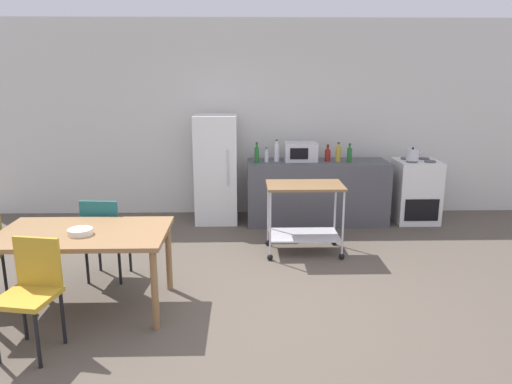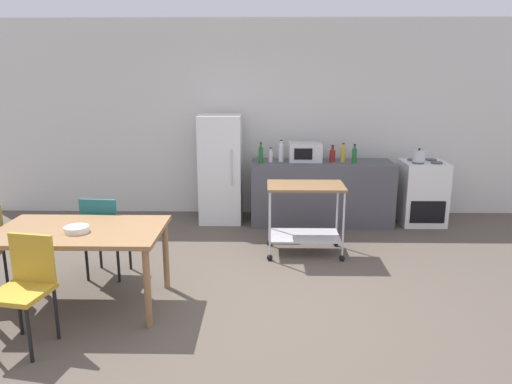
{
  "view_description": "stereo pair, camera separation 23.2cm",
  "coord_description": "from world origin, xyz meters",
  "px_view_note": "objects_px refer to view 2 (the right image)",
  "views": [
    {
      "loc": [
        -0.15,
        -4.17,
        2.13
      ],
      "look_at": [
        -0.01,
        1.2,
        0.8
      ],
      "focal_mm": 33.98,
      "sensor_mm": 36.0,
      "label": 1
    },
    {
      "loc": [
        0.09,
        -4.17,
        2.13
      ],
      "look_at": [
        -0.01,
        1.2,
        0.8
      ],
      "focal_mm": 33.98,
      "sensor_mm": 36.0,
      "label": 2
    }
  ],
  "objects_px": {
    "kitchen_cart": "(305,207)",
    "microwave": "(305,152)",
    "chair_teal": "(104,231)",
    "kettle": "(419,156)",
    "fruit_bowl": "(76,229)",
    "bottle_vinegar": "(332,155)",
    "stove_oven": "(422,193)",
    "bottle_sparkling_water": "(343,154)",
    "bottle_soy_sauce": "(354,155)",
    "chair_mustard": "(25,284)",
    "dining_table": "(80,237)",
    "bottle_hot_sauce": "(281,152)",
    "refrigerator": "(221,169)",
    "bottle_wine": "(271,156)",
    "bottle_soda": "(261,154)"
  },
  "relations": [
    {
      "from": "stove_oven",
      "to": "kitchen_cart",
      "type": "relative_size",
      "value": 1.01
    },
    {
      "from": "bottle_vinegar",
      "to": "bottle_soy_sauce",
      "type": "height_order",
      "value": "bottle_soy_sauce"
    },
    {
      "from": "stove_oven",
      "to": "bottle_soy_sauce",
      "type": "distance_m",
      "value": 1.16
    },
    {
      "from": "bottle_hot_sauce",
      "to": "microwave",
      "type": "relative_size",
      "value": 0.67
    },
    {
      "from": "chair_mustard",
      "to": "bottle_vinegar",
      "type": "distance_m",
      "value": 4.38
    },
    {
      "from": "refrigerator",
      "to": "bottle_vinegar",
      "type": "relative_size",
      "value": 6.56
    },
    {
      "from": "kettle",
      "to": "fruit_bowl",
      "type": "bearing_deg",
      "value": -145.36
    },
    {
      "from": "bottle_wine",
      "to": "bottle_hot_sauce",
      "type": "bearing_deg",
      "value": 17.7
    },
    {
      "from": "chair_teal",
      "to": "chair_mustard",
      "type": "xyz_separation_m",
      "value": [
        -0.2,
        -1.31,
        0.0
      ]
    },
    {
      "from": "fruit_bowl",
      "to": "kettle",
      "type": "height_order",
      "value": "kettle"
    },
    {
      "from": "bottle_wine",
      "to": "kettle",
      "type": "distance_m",
      "value": 2.06
    },
    {
      "from": "bottle_soda",
      "to": "bottle_wine",
      "type": "relative_size",
      "value": 1.38
    },
    {
      "from": "bottle_wine",
      "to": "dining_table",
      "type": "bearing_deg",
      "value": -124.21
    },
    {
      "from": "bottle_hot_sauce",
      "to": "bottle_soy_sauce",
      "type": "xyz_separation_m",
      "value": [
        1.02,
        -0.08,
        -0.02
      ]
    },
    {
      "from": "bottle_soda",
      "to": "kettle",
      "type": "xyz_separation_m",
      "value": [
        2.2,
        0.01,
        -0.02
      ]
    },
    {
      "from": "bottle_vinegar",
      "to": "stove_oven",
      "type": "bearing_deg",
      "value": 0.22
    },
    {
      "from": "chair_teal",
      "to": "stove_oven",
      "type": "bearing_deg",
      "value": -148.33
    },
    {
      "from": "kitchen_cart",
      "to": "microwave",
      "type": "relative_size",
      "value": 1.98
    },
    {
      "from": "bottle_wine",
      "to": "bottle_vinegar",
      "type": "relative_size",
      "value": 0.88
    },
    {
      "from": "kitchen_cart",
      "to": "bottle_vinegar",
      "type": "bearing_deg",
      "value": 69.16
    },
    {
      "from": "bottle_soy_sauce",
      "to": "fruit_bowl",
      "type": "relative_size",
      "value": 1.22
    },
    {
      "from": "fruit_bowl",
      "to": "bottle_vinegar",
      "type": "bearing_deg",
      "value": 46.1
    },
    {
      "from": "refrigerator",
      "to": "bottle_hot_sauce",
      "type": "relative_size",
      "value": 5.03
    },
    {
      "from": "chair_teal",
      "to": "bottle_soy_sauce",
      "type": "bearing_deg",
      "value": -142.09
    },
    {
      "from": "chair_mustard",
      "to": "bottle_wine",
      "type": "relative_size",
      "value": 4.3
    },
    {
      "from": "kitchen_cart",
      "to": "microwave",
      "type": "height_order",
      "value": "microwave"
    },
    {
      "from": "dining_table",
      "to": "bottle_hot_sauce",
      "type": "distance_m",
      "value": 3.27
    },
    {
      "from": "dining_table",
      "to": "refrigerator",
      "type": "relative_size",
      "value": 0.97
    },
    {
      "from": "chair_mustard",
      "to": "fruit_bowl",
      "type": "bearing_deg",
      "value": 81.32
    },
    {
      "from": "chair_mustard",
      "to": "stove_oven",
      "type": "relative_size",
      "value": 0.97
    },
    {
      "from": "stove_oven",
      "to": "bottle_vinegar",
      "type": "height_order",
      "value": "bottle_vinegar"
    },
    {
      "from": "chair_mustard",
      "to": "microwave",
      "type": "bearing_deg",
      "value": 64.55
    },
    {
      "from": "dining_table",
      "to": "chair_teal",
      "type": "xyz_separation_m",
      "value": [
        0.0,
        0.64,
        -0.15
      ]
    },
    {
      "from": "bottle_soy_sauce",
      "to": "microwave",
      "type": "bearing_deg",
      "value": 169.4
    },
    {
      "from": "chair_teal",
      "to": "bottle_vinegar",
      "type": "relative_size",
      "value": 3.77
    },
    {
      "from": "bottle_sparkling_water",
      "to": "kettle",
      "type": "bearing_deg",
      "value": -2.97
    },
    {
      "from": "bottle_sparkling_water",
      "to": "bottle_soy_sauce",
      "type": "distance_m",
      "value": 0.16
    },
    {
      "from": "chair_mustard",
      "to": "bottle_vinegar",
      "type": "height_order",
      "value": "bottle_vinegar"
    },
    {
      "from": "bottle_vinegar",
      "to": "fruit_bowl",
      "type": "xyz_separation_m",
      "value": [
        -2.63,
        -2.73,
        -0.22
      ]
    },
    {
      "from": "bottle_vinegar",
      "to": "bottle_sparkling_water",
      "type": "relative_size",
      "value": 0.87
    },
    {
      "from": "stove_oven",
      "to": "fruit_bowl",
      "type": "distance_m",
      "value": 4.8
    },
    {
      "from": "chair_mustard",
      "to": "kettle",
      "type": "height_order",
      "value": "kettle"
    },
    {
      "from": "kitchen_cart",
      "to": "bottle_soy_sauce",
      "type": "relative_size",
      "value": 3.46
    },
    {
      "from": "chair_teal",
      "to": "kettle",
      "type": "xyz_separation_m",
      "value": [
        3.82,
        1.91,
        0.48
      ]
    },
    {
      "from": "kitchen_cart",
      "to": "stove_oven",
      "type": "bearing_deg",
      "value": 35.07
    },
    {
      "from": "dining_table",
      "to": "stove_oven",
      "type": "distance_m",
      "value": 4.75
    },
    {
      "from": "dining_table",
      "to": "bottle_hot_sauce",
      "type": "relative_size",
      "value": 4.87
    },
    {
      "from": "dining_table",
      "to": "bottle_soda",
      "type": "bearing_deg",
      "value": 57.37
    },
    {
      "from": "kitchen_cart",
      "to": "fruit_bowl",
      "type": "height_order",
      "value": "kitchen_cart"
    },
    {
      "from": "bottle_vinegar",
      "to": "bottle_soda",
      "type": "bearing_deg",
      "value": -174.07
    }
  ]
}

